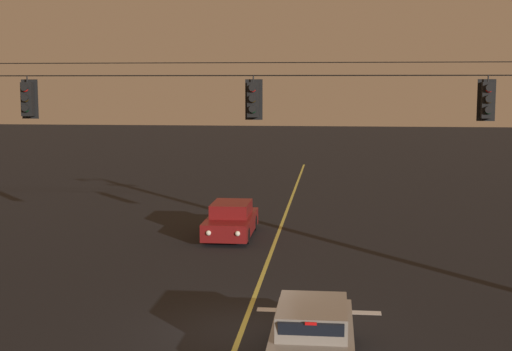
# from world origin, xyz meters

# --- Properties ---
(ground_plane) EXTENTS (180.00, 180.00, 0.00)m
(ground_plane) POSITION_xyz_m (0.00, 0.00, 0.00)
(ground_plane) COLOR black
(lane_centre_stripe) EXTENTS (0.14, 60.00, 0.01)m
(lane_centre_stripe) POSITION_xyz_m (0.00, 8.43, 0.00)
(lane_centre_stripe) COLOR #D1C64C
(lane_centre_stripe) RESTS_ON ground
(stop_bar_paint) EXTENTS (3.40, 0.36, 0.01)m
(stop_bar_paint) POSITION_xyz_m (1.90, 1.83, 0.00)
(stop_bar_paint) COLOR silver
(stop_bar_paint) RESTS_ON ground
(signal_span_assembly) EXTENTS (20.67, 0.32, 7.83)m
(signal_span_assembly) POSITION_xyz_m (0.00, 2.43, 4.07)
(signal_span_assembly) COLOR #38281C
(signal_span_assembly) RESTS_ON ground
(traffic_light_leftmost) EXTENTS (0.48, 0.41, 1.22)m
(traffic_light_leftmost) POSITION_xyz_m (-6.43, 2.41, 5.77)
(traffic_light_leftmost) COLOR black
(traffic_light_left_inner) EXTENTS (0.48, 0.41, 1.22)m
(traffic_light_left_inner) POSITION_xyz_m (0.03, 2.41, 5.77)
(traffic_light_left_inner) COLOR black
(traffic_light_centre) EXTENTS (0.48, 0.41, 1.22)m
(traffic_light_centre) POSITION_xyz_m (6.31, 2.41, 5.77)
(traffic_light_centre) COLOR black
(car_waiting_near_lane) EXTENTS (1.80, 4.33, 1.39)m
(car_waiting_near_lane) POSITION_xyz_m (1.84, -1.97, 0.65)
(car_waiting_near_lane) COLOR gray
(car_waiting_near_lane) RESTS_ON ground
(car_oncoming_lead) EXTENTS (1.80, 4.42, 1.39)m
(car_oncoming_lead) POSITION_xyz_m (-1.88, 11.45, 0.65)
(car_oncoming_lead) COLOR maroon
(car_oncoming_lead) RESTS_ON ground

